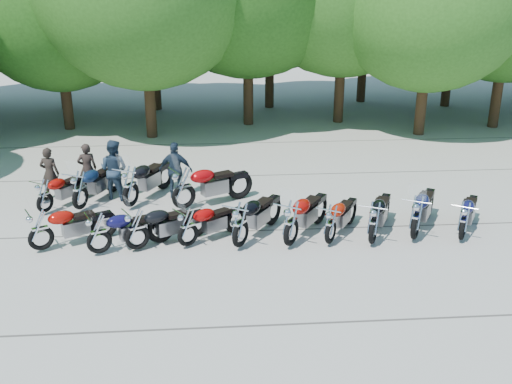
{
  "coord_description": "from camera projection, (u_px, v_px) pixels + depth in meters",
  "views": [
    {
      "loc": [
        -1.09,
        -12.98,
        6.56
      ],
      "look_at": [
        0.0,
        1.5,
        1.1
      ],
      "focal_mm": 42.0,
      "sensor_mm": 36.0,
      "label": 1
    }
  ],
  "objects": [
    {
      "name": "motorcycle_0",
      "position": [
        40.0,
        229.0,
        14.49
      ],
      "size": [
        2.25,
        1.6,
        1.24
      ],
      "primitive_type": null,
      "rotation": [
        0.0,
        0.0,
        2.05
      ],
      "color": "#990C05",
      "rests_on": "ground"
    },
    {
      "name": "motorcycle_9",
      "position": [
        464.0,
        220.0,
        15.07
      ],
      "size": [
        1.64,
        2.13,
        1.19
      ],
      "primitive_type": null,
      "rotation": [
        0.0,
        0.0,
        2.6
      ],
      "color": "#0E0D3D",
      "rests_on": "ground"
    },
    {
      "name": "motorcycle_3",
      "position": [
        188.0,
        226.0,
        14.73
      ],
      "size": [
        2.05,
        1.7,
        1.17
      ],
      "primitive_type": null,
      "rotation": [
        0.0,
        0.0,
        2.18
      ],
      "color": "#9B0505",
      "rests_on": "ground"
    },
    {
      "name": "rider_0",
      "position": [
        50.0,
        173.0,
        17.86
      ],
      "size": [
        0.64,
        0.48,
        1.6
      ],
      "primitive_type": "imported",
      "rotation": [
        0.0,
        0.0,
        2.95
      ],
      "color": "black",
      "rests_on": "ground"
    },
    {
      "name": "motorcycle_13",
      "position": [
        183.0,
        187.0,
        16.97
      ],
      "size": [
        2.63,
        1.86,
        1.44
      ],
      "primitive_type": null,
      "rotation": [
        0.0,
        0.0,
        2.05
      ],
      "color": "#9F0508",
      "rests_on": "ground"
    },
    {
      "name": "rider_1",
      "position": [
        114.0,
        169.0,
        17.84
      ],
      "size": [
        1.09,
        0.99,
        1.83
      ],
      "primitive_type": "imported",
      "rotation": [
        0.0,
        0.0,
        2.73
      ],
      "color": "#213244",
      "rests_on": "ground"
    },
    {
      "name": "motorcycle_11",
      "position": [
        79.0,
        189.0,
        16.96
      ],
      "size": [
        1.63,
        2.45,
        1.34
      ],
      "primitive_type": null,
      "rotation": [
        0.0,
        0.0,
        2.72
      ],
      "color": "#0C1B36",
      "rests_on": "ground"
    },
    {
      "name": "tree_2",
      "position": [
        56.0,
        1.0,
        24.11
      ],
      "size": [
        7.31,
        7.31,
        8.97
      ],
      "color": "#3A2614",
      "rests_on": "ground"
    },
    {
      "name": "motorcycle_5",
      "position": [
        291.0,
        222.0,
        14.71
      ],
      "size": [
        1.96,
        2.45,
        1.38
      ],
      "primitive_type": null,
      "rotation": [
        0.0,
        0.0,
        2.56
      ],
      "color": "#980A05",
      "rests_on": "ground"
    },
    {
      "name": "ground",
      "position": [
        261.0,
        256.0,
        14.5
      ],
      "size": [
        90.0,
        90.0,
        0.0
      ],
      "primitive_type": "plane",
      "color": "gray",
      "rests_on": "ground"
    },
    {
      "name": "motorcycle_4",
      "position": [
        240.0,
        224.0,
        14.64
      ],
      "size": [
        1.93,
        2.43,
        1.36
      ],
      "primitive_type": null,
      "rotation": [
        0.0,
        0.0,
        2.57
      ],
      "color": "black",
      "rests_on": "ground"
    },
    {
      "name": "rider_3",
      "position": [
        87.0,
        169.0,
        18.31
      ],
      "size": [
        0.65,
        0.5,
        1.58
      ],
      "primitive_type": "imported",
      "rotation": [
        0.0,
        0.0,
        3.36
      ],
      "color": "black",
      "rests_on": "ground"
    },
    {
      "name": "motorcycle_12",
      "position": [
        130.0,
        185.0,
        17.12
      ],
      "size": [
        1.86,
        2.6,
        1.43
      ],
      "primitive_type": null,
      "rotation": [
        0.0,
        0.0,
        2.66
      ],
      "color": "black",
      "rests_on": "ground"
    },
    {
      "name": "motorcycle_2",
      "position": [
        137.0,
        228.0,
        14.53
      ],
      "size": [
        2.25,
        1.62,
        1.24
      ],
      "primitive_type": null,
      "rotation": [
        0.0,
        0.0,
        2.06
      ],
      "color": "black",
      "rests_on": "ground"
    },
    {
      "name": "motorcycle_10",
      "position": [
        44.0,
        195.0,
        16.79
      ],
      "size": [
        1.64,
        2.04,
        1.15
      ],
      "primitive_type": null,
      "rotation": [
        0.0,
        0.0,
        2.56
      ],
      "color": "#9A0A05",
      "rests_on": "ground"
    },
    {
      "name": "motorcycle_1",
      "position": [
        99.0,
        232.0,
        14.33
      ],
      "size": [
        2.24,
        1.48,
        1.22
      ],
      "primitive_type": null,
      "rotation": [
        0.0,
        0.0,
        1.99
      ],
      "color": "#0E0C36",
      "rests_on": "ground"
    },
    {
      "name": "motorcycle_7",
      "position": [
        374.0,
        222.0,
        14.84
      ],
      "size": [
        1.62,
        2.36,
        1.29
      ],
      "primitive_type": null,
      "rotation": [
        0.0,
        0.0,
        2.69
      ],
      "color": "black",
      "rests_on": "ground"
    },
    {
      "name": "motorcycle_8",
      "position": [
        416.0,
        216.0,
        15.07
      ],
      "size": [
        1.84,
        2.46,
        1.36
      ],
      "primitive_type": null,
      "rotation": [
        0.0,
        0.0,
        2.62
      ],
      "color": "#0D113B",
      "rests_on": "ground"
    },
    {
      "name": "rider_2",
      "position": [
        176.0,
        170.0,
        17.91
      ],
      "size": [
        1.08,
        0.61,
        1.73
      ],
      "primitive_type": "imported",
      "rotation": [
        0.0,
        0.0,
        2.95
      ],
      "color": "#1A2836",
      "rests_on": "ground"
    },
    {
      "name": "motorcycle_6",
      "position": [
        331.0,
        223.0,
        14.87
      ],
      "size": [
        1.66,
        2.14,
        1.2
      ],
      "primitive_type": null,
      "rotation": [
        0.0,
        0.0,
        2.59
      ],
      "color": "#A11805",
      "rests_on": "ground"
    }
  ]
}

